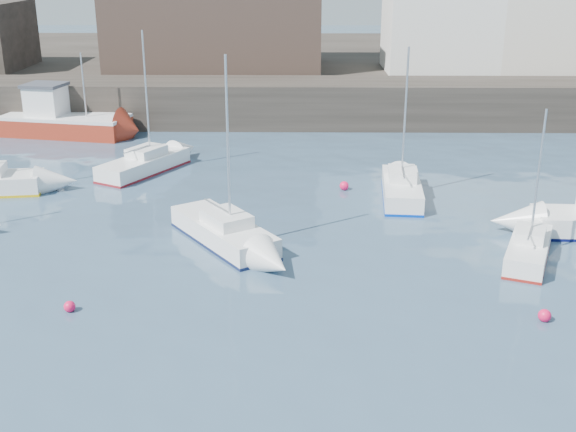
{
  "coord_description": "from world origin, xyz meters",
  "views": [
    {
      "loc": [
        0.38,
        -14.59,
        11.16
      ],
      "look_at": [
        0.0,
        12.0,
        1.5
      ],
      "focal_mm": 45.0,
      "sensor_mm": 36.0,
      "label": 1
    }
  ],
  "objects_px": {
    "buoy_far": "(344,190)",
    "sailboat_c": "(529,249)",
    "buoy_mid": "(544,321)",
    "fishing_boat": "(62,119)",
    "sailboat_b": "(224,231)",
    "sailboat_h": "(144,163)",
    "sailboat_f": "(402,188)",
    "buoy_near": "(70,311)"
  },
  "relations": [
    {
      "from": "buoy_near",
      "to": "sailboat_c",
      "type": "bearing_deg",
      "value": 15.37
    },
    {
      "from": "fishing_boat",
      "to": "sailboat_b",
      "type": "xyz_separation_m",
      "value": [
        12.43,
        -18.64,
        -0.54
      ]
    },
    {
      "from": "fishing_boat",
      "to": "sailboat_h",
      "type": "xyz_separation_m",
      "value": [
        7.1,
        -8.52,
        -0.55
      ]
    },
    {
      "from": "sailboat_c",
      "to": "sailboat_h",
      "type": "xyz_separation_m",
      "value": [
        -17.29,
        11.75,
        0.04
      ]
    },
    {
      "from": "buoy_far",
      "to": "sailboat_b",
      "type": "bearing_deg",
      "value": -126.91
    },
    {
      "from": "fishing_boat",
      "to": "sailboat_h",
      "type": "relative_size",
      "value": 1.14
    },
    {
      "from": "sailboat_f",
      "to": "buoy_far",
      "type": "height_order",
      "value": "sailboat_f"
    },
    {
      "from": "sailboat_h",
      "to": "buoy_mid",
      "type": "relative_size",
      "value": 17.71
    },
    {
      "from": "buoy_near",
      "to": "buoy_far",
      "type": "xyz_separation_m",
      "value": [
        9.89,
        13.31,
        0.0
      ]
    },
    {
      "from": "sailboat_f",
      "to": "buoy_mid",
      "type": "distance_m",
      "value": 12.86
    },
    {
      "from": "buoy_mid",
      "to": "sailboat_c",
      "type": "bearing_deg",
      "value": 79.23
    },
    {
      "from": "buoy_far",
      "to": "sailboat_h",
      "type": "bearing_deg",
      "value": 164.42
    },
    {
      "from": "sailboat_b",
      "to": "sailboat_h",
      "type": "height_order",
      "value": "sailboat_b"
    },
    {
      "from": "buoy_near",
      "to": "buoy_mid",
      "type": "height_order",
      "value": "buoy_mid"
    },
    {
      "from": "sailboat_b",
      "to": "sailboat_c",
      "type": "bearing_deg",
      "value": -7.78
    },
    {
      "from": "buoy_mid",
      "to": "buoy_far",
      "type": "bearing_deg",
      "value": 112.36
    },
    {
      "from": "sailboat_h",
      "to": "buoy_far",
      "type": "relative_size",
      "value": 16.3
    },
    {
      "from": "sailboat_b",
      "to": "sailboat_f",
      "type": "distance_m",
      "value": 9.99
    },
    {
      "from": "sailboat_h",
      "to": "buoy_near",
      "type": "bearing_deg",
      "value": -87.22
    },
    {
      "from": "sailboat_h",
      "to": "buoy_mid",
      "type": "xyz_separation_m",
      "value": [
        16.34,
        -16.73,
        -0.49
      ]
    },
    {
      "from": "sailboat_f",
      "to": "buoy_near",
      "type": "height_order",
      "value": "sailboat_f"
    },
    {
      "from": "buoy_mid",
      "to": "buoy_near",
      "type": "bearing_deg",
      "value": 178.36
    },
    {
      "from": "buoy_mid",
      "to": "fishing_boat",
      "type": "bearing_deg",
      "value": 132.88
    },
    {
      "from": "buoy_mid",
      "to": "buoy_far",
      "type": "xyz_separation_m",
      "value": [
        -5.66,
        13.75,
        0.0
      ]
    },
    {
      "from": "sailboat_b",
      "to": "sailboat_f",
      "type": "height_order",
      "value": "sailboat_b"
    },
    {
      "from": "sailboat_b",
      "to": "buoy_far",
      "type": "distance_m",
      "value": 8.94
    },
    {
      "from": "sailboat_c",
      "to": "buoy_near",
      "type": "height_order",
      "value": "sailboat_c"
    },
    {
      "from": "sailboat_f",
      "to": "buoy_near",
      "type": "relative_size",
      "value": 18.59
    },
    {
      "from": "sailboat_b",
      "to": "sailboat_f",
      "type": "bearing_deg",
      "value": 36.14
    },
    {
      "from": "fishing_boat",
      "to": "buoy_near",
      "type": "height_order",
      "value": "fishing_boat"
    },
    {
      "from": "sailboat_f",
      "to": "buoy_near",
      "type": "distance_m",
      "value": 17.45
    },
    {
      "from": "sailboat_b",
      "to": "sailboat_f",
      "type": "relative_size",
      "value": 1.07
    },
    {
      "from": "sailboat_f",
      "to": "buoy_mid",
      "type": "height_order",
      "value": "sailboat_f"
    },
    {
      "from": "sailboat_c",
      "to": "sailboat_f",
      "type": "distance_m",
      "value": 8.48
    },
    {
      "from": "buoy_far",
      "to": "sailboat_c",
      "type": "bearing_deg",
      "value": -53.02
    },
    {
      "from": "sailboat_h",
      "to": "buoy_mid",
      "type": "distance_m",
      "value": 23.39
    },
    {
      "from": "fishing_boat",
      "to": "buoy_mid",
      "type": "height_order",
      "value": "fishing_boat"
    },
    {
      "from": "fishing_boat",
      "to": "sailboat_f",
      "type": "xyz_separation_m",
      "value": [
        20.5,
        -12.74,
        -0.54
      ]
    },
    {
      "from": "sailboat_f",
      "to": "buoy_far",
      "type": "xyz_separation_m",
      "value": [
        -2.71,
        1.25,
        -0.5
      ]
    },
    {
      "from": "fishing_boat",
      "to": "buoy_far",
      "type": "bearing_deg",
      "value": -32.88
    },
    {
      "from": "sailboat_c",
      "to": "sailboat_f",
      "type": "relative_size",
      "value": 0.81
    },
    {
      "from": "sailboat_f",
      "to": "buoy_far",
      "type": "distance_m",
      "value": 3.02
    }
  ]
}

